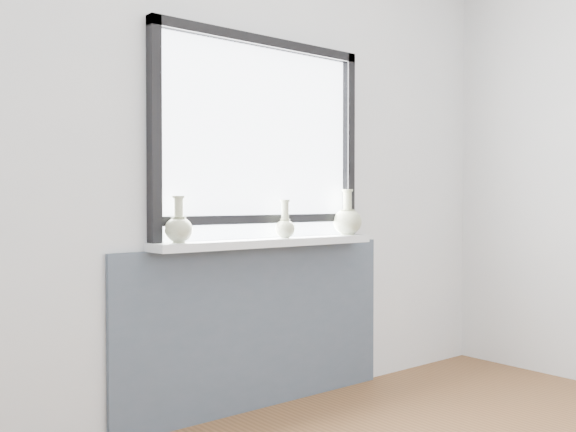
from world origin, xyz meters
TOP-DOWN VIEW (x-y plane):
  - back_wall at (0.00, 1.81)m, footprint 3.60×0.02m
  - apron_panel at (0.00, 1.78)m, footprint 1.70×0.03m
  - windowsill at (0.00, 1.71)m, footprint 1.32×0.18m
  - window at (0.00, 1.77)m, footprint 1.30×0.06m
  - vase_a at (-0.53, 1.70)m, footprint 0.13×0.13m
  - vase_b at (0.09, 1.69)m, footprint 0.11×0.11m
  - vase_c at (0.56, 1.70)m, footprint 0.16×0.16m

SIDE VIEW (x-z plane):
  - apron_panel at x=0.00m, z-range 0.00..0.86m
  - windowsill at x=0.00m, z-range 0.86..0.90m
  - vase_b at x=0.09m, z-range 0.86..1.07m
  - vase_a at x=-0.53m, z-range 0.86..1.08m
  - vase_c at x=0.56m, z-range 0.86..1.12m
  - back_wall at x=0.00m, z-range 0.00..2.60m
  - window at x=0.00m, z-range 0.92..1.97m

